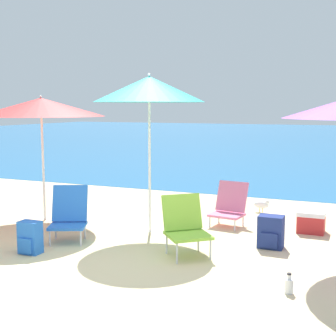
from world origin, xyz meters
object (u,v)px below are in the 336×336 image
Objects in this scene: backpack_blue at (30,238)px; beach_chair_blue at (69,214)px; beach_umbrella_red at (41,107)px; backpack_navy at (271,232)px; beach_umbrella_teal at (149,89)px; beach_chair_pink at (229,205)px; beach_chair_lime at (185,224)px; cooler_box at (311,222)px; seagull at (262,205)px; water_bottle at (289,285)px.

beach_chair_blue is at bearing 80.20° from backpack_blue.
beach_umbrella_red is at bearing 117.77° from beach_chair_blue.
beach_umbrella_red reaches higher than backpack_navy.
beach_umbrella_teal is 2.63m from backpack_navy.
beach_chair_pink is 1.57× the size of backpack_navy.
beach_chair_blue is at bearing -129.84° from beach_chair_pink.
beach_chair_lime is 1.81× the size of backpack_blue.
beach_umbrella_teal is 2.63m from backpack_blue.
beach_chair_blue reaches higher than backpack_navy.
beach_umbrella_red is 2.01m from beach_chair_blue.
beach_umbrella_teal is at bearing -157.52° from cooler_box.
backpack_blue reaches higher than seagull.
cooler_box is (0.41, 1.01, -0.05)m from backpack_navy.
beach_chair_blue is 3.22m from water_bottle.
beach_chair_blue is at bearing -150.45° from cooler_box.
backpack_blue is at bearing -122.83° from beach_umbrella_teal.
beach_chair_pink is 1.27m from backpack_navy.
beach_umbrella_red reaches higher than beach_chair_pink.
backpack_navy is at bearing -1.60° from beach_umbrella_red.
beach_umbrella_teal is 2.08m from beach_chair_lime.
water_bottle is (4.20, -1.57, -1.77)m from beach_umbrella_red.
beach_chair_blue reaches higher than seagull.
beach_umbrella_red reaches higher than water_bottle.
backpack_navy is 3.14m from backpack_blue.
beach_umbrella_teal is at bearing -0.51° from beach_umbrella_red.
beach_chair_lime reaches higher than backpack_blue.
backpack_blue is 1.99× the size of water_bottle.
water_bottle is at bearing -74.26° from seagull.
seagull is (0.41, 2.76, -0.25)m from beach_chair_lime.
seagull is (2.13, 2.80, -0.24)m from beach_chair_blue.
backpack_blue is (-0.98, -1.52, -1.91)m from beach_umbrella_teal.
beach_chair_pink is 1.15m from seagull.
cooler_box is (2.22, 0.92, -1.95)m from beach_umbrella_teal.
beach_umbrella_teal is at bearing 145.55° from water_bottle.
water_bottle is (2.27, -1.55, -2.03)m from beach_umbrella_teal.
backpack_navy reaches higher than water_bottle.
beach_umbrella_red reaches higher than cooler_box.
cooler_box is at bearing 5.69° from beach_chair_blue.
backpack_blue is at bearing -142.71° from cooler_box.
backpack_navy is at bearing 107.24° from water_bottle.
beach_chair_lime is (1.72, 0.04, 0.01)m from beach_chair_blue.
seagull is (2.25, 3.49, -0.07)m from backpack_blue.
beach_chair_pink is 1.71× the size of cooler_box.
water_bottle is at bearing -34.45° from beach_umbrella_teal.
beach_chair_pink is at bearing 18.78° from beach_chair_blue.
beach_umbrella_red is 5.14× the size of cooler_box.
beach_umbrella_teal is at bearing 177.24° from backpack_navy.
beach_umbrella_teal is at bearing 20.05° from beach_chair_blue.
beach_chair_lime is 2.20m from cooler_box.
seagull is at bearing 31.39° from beach_umbrella_red.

